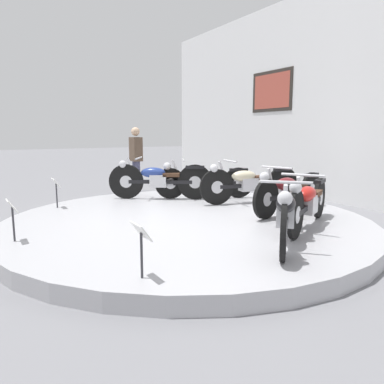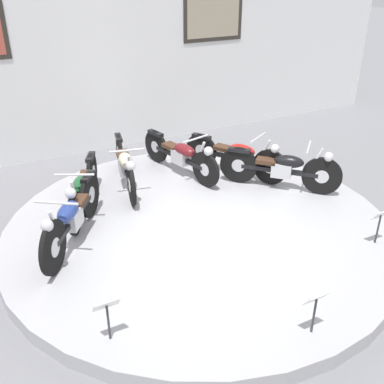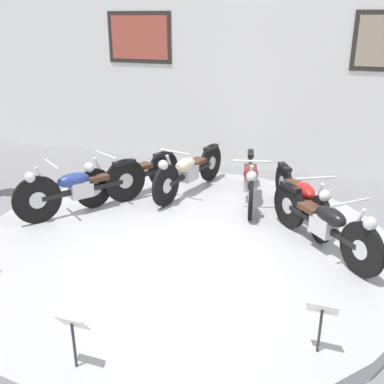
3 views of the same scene
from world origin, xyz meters
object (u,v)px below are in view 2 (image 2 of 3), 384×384
(motorcycle_green, at_px, (83,188))
(motorcycle_red, at_px, (237,155))
(motorcycle_cream, at_px, (125,165))
(motorcycle_black, at_px, (282,167))
(info_placard_front_left, at_px, (107,310))
(motorcycle_maroon, at_px, (181,154))
(info_placard_front_centre, at_px, (316,304))
(motorcycle_blue, at_px, (72,216))
(info_placard_front_right, at_px, (380,219))

(motorcycle_green, relative_size, motorcycle_red, 1.02)
(motorcycle_cream, distance_m, motorcycle_black, 2.55)
(info_placard_front_left, bearing_deg, motorcycle_green, 79.36)
(motorcycle_cream, relative_size, motorcycle_black, 1.34)
(motorcycle_red, distance_m, motorcycle_black, 0.87)
(motorcycle_red, relative_size, motorcycle_black, 1.19)
(motorcycle_green, bearing_deg, info_placard_front_left, -100.64)
(motorcycle_maroon, relative_size, info_placard_front_centre, 3.74)
(motorcycle_blue, relative_size, motorcycle_black, 1.16)
(info_placard_front_centre, bearing_deg, motorcycle_cream, 97.23)
(motorcycle_green, bearing_deg, motorcycle_red, 0.03)
(motorcycle_green, distance_m, motorcycle_cream, 0.96)
(motorcycle_red, bearing_deg, motorcycle_green, -179.97)
(motorcycle_red, distance_m, info_placard_front_right, 2.71)
(info_placard_front_centre, bearing_deg, motorcycle_maroon, 82.75)
(motorcycle_blue, height_order, motorcycle_green, motorcycle_blue)
(motorcycle_red, height_order, info_placard_front_left, motorcycle_red)
(motorcycle_green, distance_m, info_placard_front_right, 4.15)
(motorcycle_blue, relative_size, motorcycle_maroon, 0.89)
(motorcycle_blue, distance_m, motorcycle_red, 3.15)
(info_placard_front_left, bearing_deg, motorcycle_black, 27.92)
(motorcycle_red, bearing_deg, info_placard_front_right, -79.39)
(motorcycle_red, relative_size, info_placard_front_centre, 3.40)
(motorcycle_blue, distance_m, info_placard_front_centre, 3.23)
(motorcycle_red, xyz_separation_m, info_placard_front_centre, (-1.34, -3.53, -0.01))
(motorcycle_blue, xyz_separation_m, motorcycle_maroon, (2.21, 1.26, -0.03))
(motorcycle_maroon, height_order, info_placard_front_centre, motorcycle_maroon)
(motorcycle_black, relative_size, info_placard_front_centre, 2.87)
(motorcycle_maroon, bearing_deg, motorcycle_blue, -150.31)
(motorcycle_maroon, height_order, info_placard_front_right, motorcycle_maroon)
(motorcycle_black, xyz_separation_m, info_placard_front_right, (0.13, -1.88, -0.01))
(motorcycle_green, xyz_separation_m, info_placard_front_right, (3.19, -2.67, -0.00))
(motorcycle_cream, bearing_deg, motorcycle_green, -150.12)
(motorcycle_maroon, bearing_deg, motorcycle_green, -165.55)
(motorcycle_blue, bearing_deg, info_placard_front_right, -27.94)
(motorcycle_blue, bearing_deg, info_placard_front_left, -94.23)
(motorcycle_blue, relative_size, motorcycle_red, 0.98)
(motorcycle_maroon, relative_size, motorcycle_red, 1.10)
(motorcycle_red, height_order, motorcycle_black, motorcycle_black)
(motorcycle_red, bearing_deg, motorcycle_cream, 165.52)
(motorcycle_green, xyz_separation_m, motorcycle_maroon, (1.85, 0.48, 0.00))
(motorcycle_maroon, distance_m, info_placard_front_centre, 4.04)
(info_placard_front_right, bearing_deg, motorcycle_blue, 152.06)
(motorcycle_black, bearing_deg, motorcycle_blue, -179.97)
(motorcycle_green, bearing_deg, info_placard_front_centre, -69.17)
(motorcycle_blue, distance_m, motorcycle_cream, 1.74)
(motorcycle_maroon, xyz_separation_m, motorcycle_black, (1.20, -1.26, 0.01))
(motorcycle_red, bearing_deg, info_placard_front_left, -140.07)
(motorcycle_green, height_order, motorcycle_cream, motorcycle_cream)
(motorcycle_black, bearing_deg, info_placard_front_right, -85.98)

